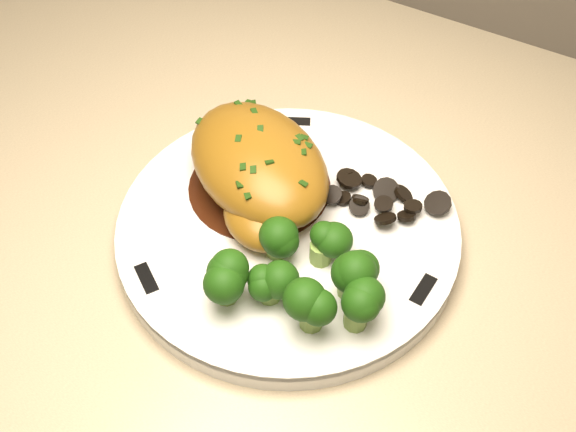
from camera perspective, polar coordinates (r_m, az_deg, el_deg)
The scene contains 8 objects.
plate at distance 0.65m, azimuth 0.00°, elevation -1.16°, with size 0.30×0.30×0.02m, color silver.
rim_accent_0 at distance 0.61m, azimuth 10.64°, elevation -5.75°, with size 0.03×0.01×0.00m, color black.
rim_accent_1 at distance 0.73m, azimuth 0.52°, elevation 7.46°, with size 0.03×0.01×0.00m, color black.
rim_accent_2 at distance 0.61m, azimuth -11.12°, elevation -4.86°, with size 0.03×0.01×0.00m, color black.
gravy_pool at distance 0.67m, azimuth -2.26°, elevation 2.33°, with size 0.13×0.13×0.00m, color black.
chicken_breast at distance 0.64m, azimuth -2.34°, elevation 3.72°, with size 0.19×0.18×0.06m.
mushroom_pile at distance 0.65m, azimuth 6.93°, elevation 0.18°, with size 0.09×0.07×0.02m.
broccoli_florets at distance 0.57m, azimuth 1.05°, elevation -4.64°, with size 0.13×0.10×0.04m.
Camera 1 is at (-0.16, 1.23, 1.45)m, focal length 45.00 mm.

